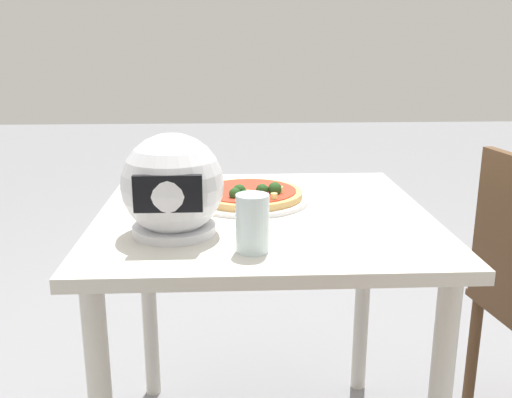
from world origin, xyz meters
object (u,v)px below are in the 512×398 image
pizza (250,193)px  drinking_glass (252,223)px  dining_table (263,252)px  motorcycle_helmet (173,187)px

pizza → drinking_glass: size_ratio=2.36×
dining_table → pizza: 0.17m
pizza → drinking_glass: drinking_glass is taller
dining_table → motorcycle_helmet: motorcycle_helmet is taller
drinking_glass → motorcycle_helmet: bearing=-35.3°
drinking_glass → pizza: bearing=-91.2°
dining_table → pizza: bearing=-69.9°
drinking_glass → dining_table: bearing=-97.8°
pizza → drinking_glass: bearing=88.8°
motorcycle_helmet → drinking_glass: (-0.17, 0.12, -0.05)m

